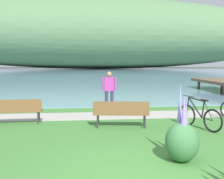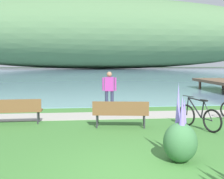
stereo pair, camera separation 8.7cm
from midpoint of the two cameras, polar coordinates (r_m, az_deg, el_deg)
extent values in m
plane|color=#3D7533|center=(5.36, 5.16, -17.75)|extent=(200.00, 200.00, 0.00)
cube|color=#6B8EA8|center=(52.68, -5.06, 3.49)|extent=(180.00, 80.00, 0.04)
ellipsoid|color=#4C7047|center=(78.98, -2.88, 11.42)|extent=(116.37, 28.00, 19.63)
cube|color=#A39E93|center=(10.96, -0.89, -5.41)|extent=(60.00, 1.50, 0.01)
cube|color=brown|center=(9.01, 1.63, -5.00)|extent=(1.85, 0.73, 0.05)
cube|color=brown|center=(8.76, 1.63, -3.81)|extent=(1.79, 0.29, 0.40)
cylinder|color=#2D2D33|center=(9.25, -3.14, -6.14)|extent=(0.05, 0.05, 0.45)
cylinder|color=#2D2D33|center=(9.24, 6.41, -6.17)|extent=(0.05, 0.05, 0.45)
cylinder|color=#2D2D33|center=(8.92, -3.33, -6.58)|extent=(0.05, 0.05, 0.45)
cylinder|color=#2D2D33|center=(8.92, 6.58, -6.62)|extent=(0.05, 0.05, 0.45)
cube|color=brown|center=(10.04, -19.61, -4.22)|extent=(1.82, 0.54, 0.05)
cube|color=brown|center=(9.80, -19.90, -3.13)|extent=(1.80, 0.10, 0.40)
cylinder|color=#2D2D33|center=(10.12, -15.11, -5.30)|extent=(0.05, 0.05, 0.45)
cylinder|color=#2D2D33|center=(9.79, -15.35, -5.67)|extent=(0.05, 0.05, 0.45)
torus|color=black|center=(9.56, 15.04, -5.11)|extent=(0.35, 0.68, 0.72)
torus|color=black|center=(8.87, 19.90, -6.11)|extent=(0.35, 0.68, 0.72)
cylinder|color=black|center=(9.28, 16.58, -3.54)|extent=(0.29, 0.57, 0.61)
cylinder|color=black|center=(9.21, 16.81, -1.95)|extent=(0.31, 0.62, 0.09)
cylinder|color=black|center=(9.07, 18.09, -3.96)|extent=(0.09, 0.13, 0.54)
cylinder|color=black|center=(9.01, 18.86, -5.83)|extent=(0.20, 0.40, 0.05)
cylinder|color=black|center=(8.93, 19.11, -4.21)|extent=(0.18, 0.35, 0.56)
cylinder|color=black|center=(9.49, 15.19, -3.36)|extent=(0.07, 0.09, 0.60)
cube|color=black|center=(9.00, 18.34, -2.15)|extent=(0.19, 0.26, 0.05)
cylinder|color=black|center=(9.43, 15.36, -1.34)|extent=(0.22, 0.45, 0.02)
cylinder|color=#282D47|center=(11.86, -1.37, -2.42)|extent=(0.14, 0.14, 0.88)
cylinder|color=#282D47|center=(11.85, -0.21, -2.43)|extent=(0.14, 0.14, 0.88)
cube|color=#9E338C|center=(11.77, -0.79, 1.14)|extent=(0.41, 0.27, 0.60)
sphere|color=#9E7051|center=(11.74, -0.80, 3.18)|extent=(0.22, 0.22, 0.22)
cylinder|color=#9E338C|center=(11.78, -2.06, 1.14)|extent=(0.09, 0.09, 0.56)
cylinder|color=#9E338C|center=(11.76, 0.47, 1.14)|extent=(0.09, 0.09, 0.56)
ellipsoid|color=#386B3D|center=(6.14, 13.92, -10.58)|extent=(0.72, 0.72, 0.85)
cylinder|color=#386B3D|center=(6.20, 13.42, -7.40)|extent=(0.02, 0.02, 0.12)
cone|color=#8470D1|center=(6.10, 13.53, -2.80)|extent=(0.12, 0.12, 0.88)
cylinder|color=#386B3D|center=(5.99, 14.24, -7.87)|extent=(0.02, 0.02, 0.12)
cone|color=#8470D1|center=(5.92, 14.33, -4.31)|extent=(0.14, 0.14, 0.64)
cylinder|color=#386B3D|center=(6.27, 14.67, -7.28)|extent=(0.02, 0.02, 0.12)
cone|color=#8470D1|center=(6.20, 14.75, -4.19)|extent=(0.10, 0.10, 0.57)
cylinder|color=brown|center=(22.59, 17.44, 0.88)|extent=(0.20, 0.20, 0.60)
cylinder|color=brown|center=(23.42, 21.75, 0.90)|extent=(0.20, 0.20, 0.60)
camera|label=1|loc=(0.04, -90.22, -0.02)|focal=44.09mm
camera|label=2|loc=(0.04, 89.78, 0.02)|focal=44.09mm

